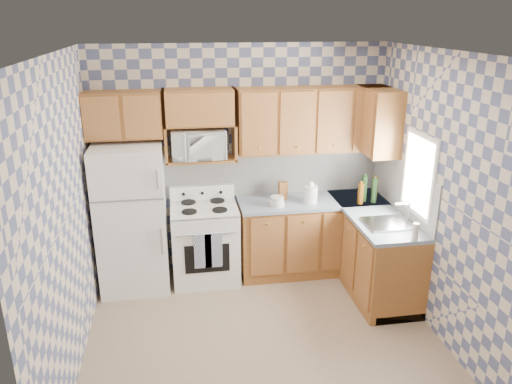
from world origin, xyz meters
TOP-DOWN VIEW (x-y plane):
  - floor at (0.00, 0.00)m, footprint 3.40×3.40m
  - back_wall at (0.00, 1.60)m, footprint 3.40×0.02m
  - right_wall at (1.70, 0.00)m, footprint 0.02×3.20m
  - backsplash_back at (0.40, 1.59)m, footprint 2.60×0.02m
  - backsplash_right at (1.69, 0.80)m, footprint 0.02×1.60m
  - refrigerator at (-1.27, 1.25)m, footprint 0.75×0.70m
  - stove_body at (-0.47, 1.28)m, footprint 0.76×0.65m
  - cooktop at (-0.47, 1.28)m, footprint 0.76×0.65m
  - backguard at (-0.47, 1.55)m, footprint 0.76×0.08m
  - dish_towel_left at (-0.52, 0.93)m, footprint 0.19×0.02m
  - dish_towel_right at (-0.40, 0.93)m, footprint 0.19×0.02m
  - base_cabinets_back at (0.82, 1.30)m, footprint 1.75×0.60m
  - base_cabinets_right at (1.40, 0.80)m, footprint 0.60×1.60m
  - countertop_back at (0.82, 1.30)m, footprint 1.77×0.63m
  - countertop_right at (1.40, 0.80)m, footprint 0.63×1.60m
  - upper_cabinets_back at (0.82, 1.44)m, footprint 1.75×0.33m
  - upper_cabinets_fridge at (-1.29, 1.44)m, footprint 0.82×0.33m
  - upper_cabinets_right at (1.53, 1.25)m, footprint 0.33×0.70m
  - microwave_shelf at (-0.47, 1.44)m, footprint 0.80×0.33m
  - microwave at (-0.51, 1.45)m, footprint 0.64×0.46m
  - sink at (1.40, 0.45)m, footprint 0.48×0.40m
  - window at (1.69, 0.45)m, footprint 0.02×0.66m
  - bottle_0 at (1.40, 1.15)m, footprint 0.07×0.07m
  - bottle_1 at (1.50, 1.09)m, footprint 0.07×0.07m
  - bottle_2 at (1.55, 1.19)m, footprint 0.07×0.07m
  - bottle_3 at (1.33, 1.07)m, footprint 0.07×0.07m
  - knife_block at (0.47, 1.38)m, footprint 0.10×0.10m
  - electric_kettle at (0.77, 1.20)m, footprint 0.16×0.16m
  - food_containers at (0.36, 1.16)m, footprint 0.17×0.17m
  - soap_bottle at (1.51, 0.05)m, footprint 0.06×0.06m

SIDE VIEW (x-z plane):
  - floor at x=0.00m, z-range 0.00..0.00m
  - base_cabinets_back at x=0.82m, z-range 0.00..0.88m
  - base_cabinets_right at x=1.40m, z-range 0.00..0.88m
  - stove_body at x=-0.47m, z-range 0.00..0.90m
  - dish_towel_left at x=-0.52m, z-range 0.32..0.73m
  - dish_towel_right at x=-0.40m, z-range 0.32..0.73m
  - refrigerator at x=-1.27m, z-range 0.00..1.68m
  - countertop_back at x=0.82m, z-range 0.88..0.92m
  - countertop_right at x=1.40m, z-range 0.88..0.92m
  - cooktop at x=-0.47m, z-range 0.89..0.92m
  - sink at x=1.40m, z-range 0.91..0.94m
  - food_containers at x=0.36m, z-range 0.92..1.03m
  - backguard at x=-0.47m, z-range 0.92..1.08m
  - soap_bottle at x=1.51m, z-range 0.92..1.09m
  - electric_kettle at x=0.77m, z-range 0.92..1.12m
  - knife_block at x=0.47m, z-range 0.92..1.13m
  - bottle_3 at x=1.33m, z-range 0.92..1.17m
  - bottle_2 at x=1.55m, z-range 0.92..1.19m
  - bottle_1 at x=1.50m, z-range 0.92..1.21m
  - bottle_0 at x=1.40m, z-range 0.92..1.23m
  - backsplash_back at x=0.40m, z-range 0.92..1.48m
  - backsplash_right at x=1.69m, z-range 0.92..1.48m
  - back_wall at x=0.00m, z-range 0.00..2.70m
  - right_wall at x=1.70m, z-range 0.00..2.70m
  - microwave_shelf at x=-0.47m, z-range 1.42..1.45m
  - window at x=1.69m, z-range 1.02..1.88m
  - microwave at x=-0.51m, z-range 1.45..1.78m
  - upper_cabinets_back at x=0.82m, z-range 1.48..2.22m
  - upper_cabinets_right at x=1.53m, z-range 1.48..2.22m
  - upper_cabinets_fridge at x=-1.29m, z-range 1.72..2.22m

